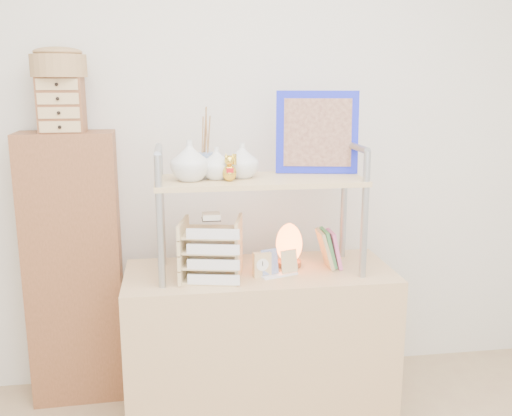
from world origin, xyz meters
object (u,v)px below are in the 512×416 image
Objects in this scene: desk at (259,347)px; cabinet at (75,269)px; salt_lamp at (289,245)px; letter_tray at (212,253)px.

cabinet is (-0.87, 0.37, 0.30)m from desk.
letter_tray is at bearing -162.32° from salt_lamp.
salt_lamp is (1.01, -0.33, 0.18)m from cabinet.
desk is 0.99m from cabinet.
letter_tray is 1.44× the size of salt_lamp.
cabinet is 6.68× the size of salt_lamp.
letter_tray reaches higher than desk.
cabinet is at bearing 145.64° from letter_tray.
letter_tray is (0.65, -0.44, 0.19)m from cabinet.
cabinet reaches higher than letter_tray.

